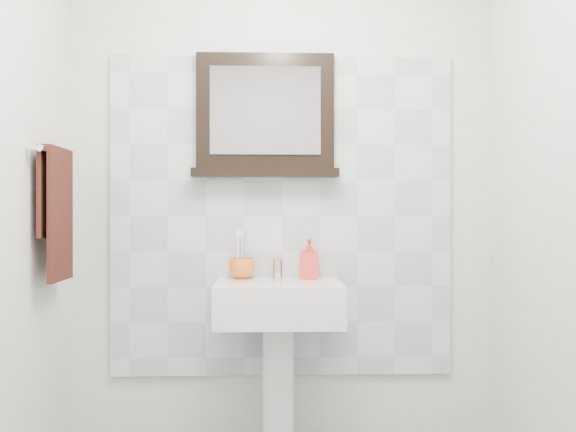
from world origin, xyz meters
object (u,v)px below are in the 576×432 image
(pedestal_sink, at_px, (278,324))
(framed_mirror, at_px, (265,119))
(soap_dispenser, at_px, (309,259))
(toothbrush_cup, at_px, (242,268))
(hand_towel, at_px, (56,203))

(pedestal_sink, height_order, framed_mirror, framed_mirror)
(soap_dispenser, relative_size, framed_mirror, 0.27)
(framed_mirror, bearing_deg, toothbrush_cup, -157.74)
(soap_dispenser, xyz_separation_m, framed_mirror, (-0.20, 0.05, 0.65))
(framed_mirror, bearing_deg, soap_dispenser, -15.18)
(pedestal_sink, bearing_deg, framed_mirror, 106.85)
(pedestal_sink, distance_m, framed_mirror, 0.95)
(toothbrush_cup, relative_size, soap_dispenser, 0.65)
(toothbrush_cup, xyz_separation_m, soap_dispenser, (0.31, -0.01, 0.04))
(framed_mirror, bearing_deg, hand_towel, -159.12)
(toothbrush_cup, bearing_deg, framed_mirror, 22.26)
(framed_mirror, height_order, hand_towel, framed_mirror)
(toothbrush_cup, bearing_deg, pedestal_sink, -40.94)
(toothbrush_cup, relative_size, framed_mirror, 0.18)
(toothbrush_cup, height_order, framed_mirror, framed_mirror)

